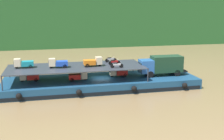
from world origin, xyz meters
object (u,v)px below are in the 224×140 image
(mini_truck_lower_aft, at_px, (78,76))
(cargo_barge, at_px, (101,83))
(covered_lorry, at_px, (162,65))
(mini_truck_lower_mid, at_px, (118,72))
(mini_truck_upper_stern, at_px, (23,63))
(mini_truck_upper_fore, at_px, (93,62))
(motorcycle_upper_stbd, at_px, (111,59))
(mini_truck_upper_mid, at_px, (58,63))
(mini_truck_lower_stern, at_px, (29,77))
(motorcycle_upper_port, at_px, (117,65))
(motorcycle_upper_centre, at_px, (114,62))

(mini_truck_lower_aft, bearing_deg, cargo_barge, 8.89)
(covered_lorry, xyz_separation_m, mini_truck_lower_mid, (-6.94, 0.76, -1.00))
(mini_truck_upper_stern, bearing_deg, mini_truck_upper_fore, -6.10)
(covered_lorry, height_order, motorcycle_upper_stbd, covered_lorry)
(mini_truck_upper_stern, height_order, mini_truck_upper_mid, same)
(covered_lorry, distance_m, mini_truck_upper_stern, 21.05)
(mini_truck_upper_stern, bearing_deg, cargo_barge, -3.85)
(mini_truck_lower_stern, bearing_deg, motorcycle_upper_port, -12.42)
(motorcycle_upper_port, bearing_deg, mini_truck_lower_aft, 163.32)
(mini_truck_lower_stern, bearing_deg, mini_truck_lower_aft, -9.07)
(mini_truck_lower_mid, bearing_deg, covered_lorry, -6.27)
(motorcycle_upper_port, relative_size, motorcycle_upper_stbd, 1.00)
(mini_truck_upper_fore, bearing_deg, mini_truck_lower_mid, 11.40)
(mini_truck_lower_stern, relative_size, motorcycle_upper_port, 1.46)
(mini_truck_upper_fore, relative_size, motorcycle_upper_port, 1.46)
(mini_truck_upper_stern, distance_m, mini_truck_upper_fore, 10.10)
(motorcycle_upper_centre, bearing_deg, motorcycle_upper_stbd, 92.31)
(motorcycle_upper_centre, height_order, motorcycle_upper_stbd, same)
(mini_truck_lower_stern, height_order, mini_truck_lower_aft, same)
(mini_truck_upper_fore, height_order, motorcycle_upper_stbd, mini_truck_upper_fore)
(covered_lorry, height_order, mini_truck_lower_mid, covered_lorry)
(motorcycle_upper_stbd, bearing_deg, mini_truck_lower_stern, -172.45)
(mini_truck_upper_stern, height_order, motorcycle_upper_port, mini_truck_upper_stern)
(mini_truck_upper_mid, relative_size, motorcycle_upper_stbd, 1.47)
(mini_truck_upper_fore, bearing_deg, mini_truck_lower_aft, -173.86)
(motorcycle_upper_port, bearing_deg, mini_truck_upper_stern, 167.41)
(covered_lorry, bearing_deg, motorcycle_upper_centre, 177.79)
(mini_truck_lower_mid, relative_size, mini_truck_upper_stern, 1.00)
(mini_truck_upper_mid, height_order, motorcycle_upper_port, mini_truck_upper_mid)
(cargo_barge, distance_m, mini_truck_lower_aft, 3.88)
(mini_truck_lower_aft, height_order, motorcycle_upper_port, motorcycle_upper_port)
(cargo_barge, height_order, covered_lorry, covered_lorry)
(mini_truck_lower_mid, xyz_separation_m, motorcycle_upper_centre, (-0.70, -0.47, 1.74))
(mini_truck_lower_stern, distance_m, mini_truck_lower_aft, 7.20)
(mini_truck_upper_mid, bearing_deg, covered_lorry, -0.31)
(cargo_barge, xyz_separation_m, motorcycle_upper_centre, (2.04, 0.03, 3.18))
(mini_truck_upper_stern, xyz_separation_m, motorcycle_upper_stbd, (13.27, 1.49, -0.26))
(mini_truck_lower_stern, height_order, motorcycle_upper_stbd, motorcycle_upper_stbd)
(mini_truck_lower_aft, bearing_deg, mini_truck_upper_fore, 6.14)
(cargo_barge, bearing_deg, mini_truck_lower_aft, -171.11)
(motorcycle_upper_port, height_order, motorcycle_upper_centre, same)
(mini_truck_upper_stern, xyz_separation_m, mini_truck_upper_mid, (4.88, -0.94, 0.00))
(mini_truck_lower_aft, distance_m, mini_truck_upper_mid, 3.53)
(mini_truck_upper_stern, distance_m, motorcycle_upper_centre, 13.39)
(mini_truck_upper_stern, height_order, motorcycle_upper_stbd, mini_truck_upper_stern)
(mini_truck_lower_stern, xyz_separation_m, mini_truck_lower_mid, (13.41, -0.08, 0.00))
(covered_lorry, relative_size, mini_truck_lower_stern, 2.84)
(covered_lorry, relative_size, motorcycle_upper_stbd, 4.15)
(mini_truck_upper_fore, distance_m, motorcycle_upper_centre, 3.35)
(cargo_barge, xyz_separation_m, mini_truck_upper_fore, (-1.28, -0.31, 3.44))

